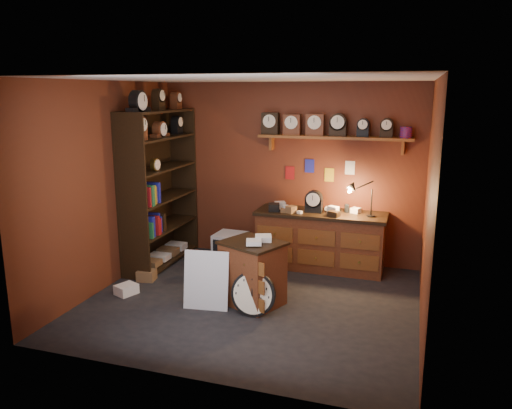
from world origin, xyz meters
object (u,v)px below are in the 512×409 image
(shelving_unit, at_px, (158,182))
(big_round_clock, at_px, (253,294))
(low_cabinet, at_px, (252,271))
(workbench, at_px, (320,237))

(shelving_unit, height_order, big_round_clock, shelving_unit)
(big_round_clock, bearing_deg, low_cabinet, 109.95)
(shelving_unit, relative_size, low_cabinet, 2.92)
(workbench, height_order, big_round_clock, workbench)
(workbench, bearing_deg, shelving_unit, -168.20)
(shelving_unit, xyz_separation_m, workbench, (2.37, 0.49, -0.78))
(workbench, relative_size, low_cabinet, 2.13)
(shelving_unit, distance_m, big_round_clock, 2.55)
(workbench, height_order, low_cabinet, workbench)
(shelving_unit, relative_size, big_round_clock, 4.83)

